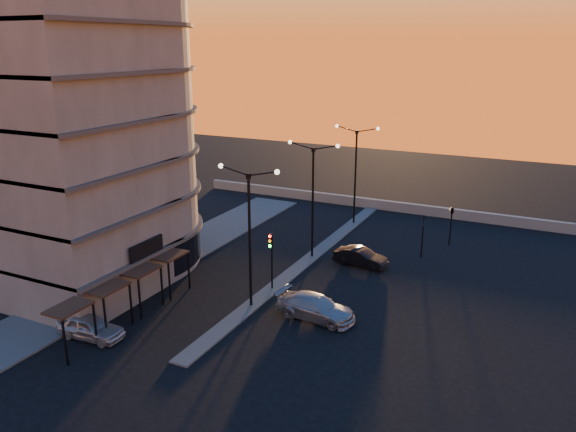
{
  "coord_description": "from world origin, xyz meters",
  "views": [
    {
      "loc": [
        17.16,
        -29.32,
        16.75
      ],
      "look_at": [
        -0.58,
        6.74,
        4.36
      ],
      "focal_mm": 35.0,
      "sensor_mm": 36.0,
      "label": 1
    }
  ],
  "objects_px": {
    "streetlamp_mid": "(313,191)",
    "car_sedan": "(360,257)",
    "car_wagon": "(316,307)",
    "car_hatchback": "(91,327)",
    "traffic_light_main": "(271,252)"
  },
  "relations": [
    {
      "from": "car_hatchback",
      "to": "streetlamp_mid",
      "type": "bearing_deg",
      "value": -24.45
    },
    {
      "from": "traffic_light_main",
      "to": "car_wagon",
      "type": "distance_m",
      "value": 5.57
    },
    {
      "from": "car_sedan",
      "to": "car_wagon",
      "type": "height_order",
      "value": "car_wagon"
    },
    {
      "from": "streetlamp_mid",
      "to": "car_hatchback",
      "type": "xyz_separation_m",
      "value": [
        -6.46,
        -17.78,
        -4.89
      ]
    },
    {
      "from": "traffic_light_main",
      "to": "car_hatchback",
      "type": "xyz_separation_m",
      "value": [
        -6.46,
        -10.66,
        -2.18
      ]
    },
    {
      "from": "streetlamp_mid",
      "to": "car_wagon",
      "type": "relative_size",
      "value": 1.82
    },
    {
      "from": "streetlamp_mid",
      "to": "car_sedan",
      "type": "relative_size",
      "value": 2.25
    },
    {
      "from": "car_sedan",
      "to": "car_wagon",
      "type": "distance_m",
      "value": 9.72
    },
    {
      "from": "traffic_light_main",
      "to": "car_hatchback",
      "type": "height_order",
      "value": "traffic_light_main"
    },
    {
      "from": "traffic_light_main",
      "to": "car_wagon",
      "type": "bearing_deg",
      "value": -28.98
    },
    {
      "from": "car_sedan",
      "to": "car_wagon",
      "type": "relative_size",
      "value": 0.81
    },
    {
      "from": "traffic_light_main",
      "to": "car_sedan",
      "type": "height_order",
      "value": "traffic_light_main"
    },
    {
      "from": "streetlamp_mid",
      "to": "car_sedan",
      "type": "distance_m",
      "value": 6.4
    },
    {
      "from": "car_hatchback",
      "to": "car_sedan",
      "type": "relative_size",
      "value": 0.98
    },
    {
      "from": "streetlamp_mid",
      "to": "car_hatchback",
      "type": "distance_m",
      "value": 19.54
    }
  ]
}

